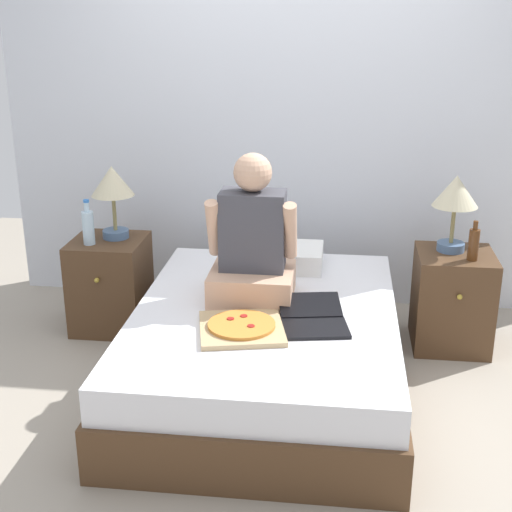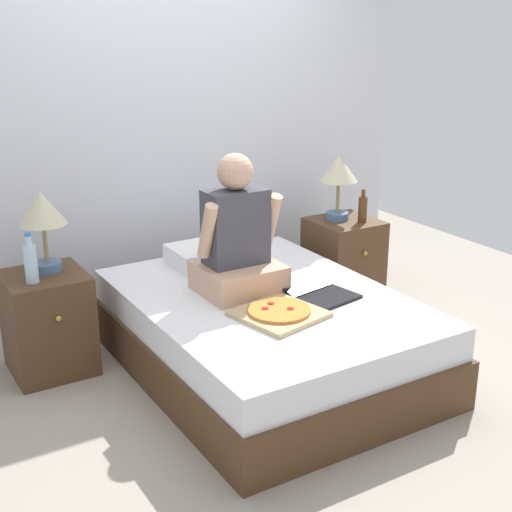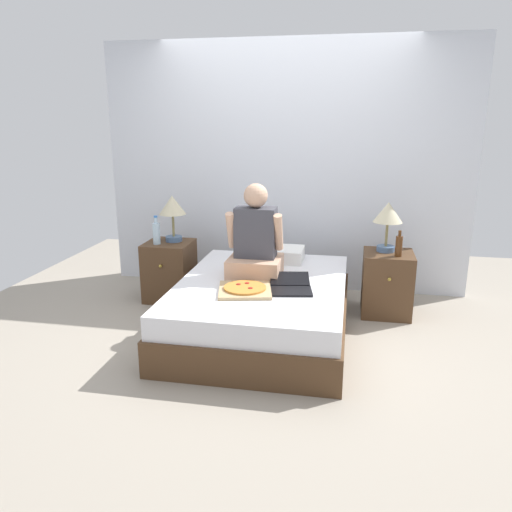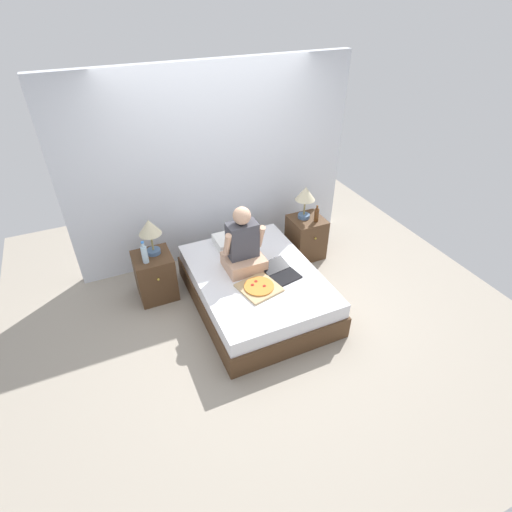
% 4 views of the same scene
% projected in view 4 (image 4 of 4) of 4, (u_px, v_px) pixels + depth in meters
% --- Properties ---
extents(ground_plane, '(5.73, 5.73, 0.00)m').
position_uv_depth(ground_plane, '(256.00, 302.00, 4.84)').
color(ground_plane, '#9E9384').
extents(wall_back, '(3.73, 0.12, 2.50)m').
position_uv_depth(wall_back, '(214.00, 167.00, 5.08)').
color(wall_back, silver).
rests_on(wall_back, ground).
extents(bed, '(1.39, 1.86, 0.45)m').
position_uv_depth(bed, '(256.00, 288.00, 4.71)').
color(bed, '#4C331E').
rests_on(bed, ground).
extents(nightstand_left, '(0.44, 0.47, 0.58)m').
position_uv_depth(nightstand_left, '(155.00, 276.00, 4.80)').
color(nightstand_left, '#4C331E').
rests_on(nightstand_left, ground).
extents(lamp_on_left_nightstand, '(0.26, 0.26, 0.45)m').
position_uv_depth(lamp_on_left_nightstand, '(150.00, 229.00, 4.49)').
color(lamp_on_left_nightstand, '#4C6B93').
rests_on(lamp_on_left_nightstand, nightstand_left).
extents(water_bottle, '(0.07, 0.07, 0.28)m').
position_uv_depth(water_bottle, '(145.00, 254.00, 4.47)').
color(water_bottle, silver).
rests_on(water_bottle, nightstand_left).
extents(nightstand_right, '(0.44, 0.47, 0.58)m').
position_uv_depth(nightstand_right, '(306.00, 237.00, 5.50)').
color(nightstand_right, '#4C331E').
rests_on(nightstand_right, ground).
extents(lamp_on_right_nightstand, '(0.26, 0.26, 0.45)m').
position_uv_depth(lamp_on_right_nightstand, '(305.00, 196.00, 5.17)').
color(lamp_on_right_nightstand, '#4C6B93').
rests_on(lamp_on_right_nightstand, nightstand_right).
extents(beer_bottle, '(0.06, 0.06, 0.23)m').
position_uv_depth(beer_bottle, '(317.00, 215.00, 5.22)').
color(beer_bottle, '#512D14').
rests_on(beer_bottle, nightstand_right).
extents(pillow, '(0.52, 0.34, 0.12)m').
position_uv_depth(pillow, '(235.00, 240.00, 5.03)').
color(pillow, white).
rests_on(pillow, bed).
extents(person_seated, '(0.47, 0.40, 0.78)m').
position_uv_depth(person_seated, '(243.00, 247.00, 4.51)').
color(person_seated, tan).
rests_on(person_seated, bed).
extents(laptop, '(0.38, 0.46, 0.07)m').
position_uv_depth(laptop, '(282.00, 273.00, 4.54)').
color(laptop, black).
rests_on(laptop, bed).
extents(pizza_box, '(0.48, 0.48, 0.05)m').
position_uv_depth(pizza_box, '(259.00, 287.00, 4.34)').
color(pizza_box, tan).
rests_on(pizza_box, bed).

